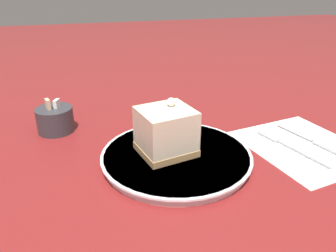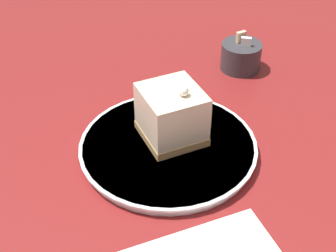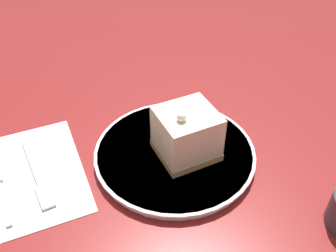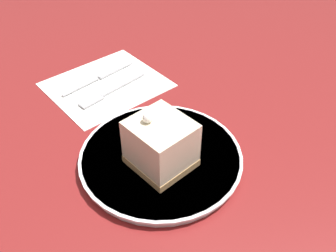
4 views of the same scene
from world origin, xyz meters
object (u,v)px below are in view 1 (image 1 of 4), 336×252
object	(u,v)px
knife	(322,145)
cake_slice	(166,131)
plate	(176,157)
fork	(286,144)
sugar_bowl	(55,119)

from	to	relation	value
knife	cake_slice	bearing A→B (deg)	158.46
plate	knife	distance (m)	0.31
cake_slice	knife	size ratio (longest dim) A/B	0.61
fork	sugar_bowl	size ratio (longest dim) A/B	2.17
cake_slice	fork	distance (m)	0.26
cake_slice	sugar_bowl	world-z (taller)	cake_slice
plate	fork	size ratio (longest dim) A/B	1.62
plate	fork	distance (m)	0.24
plate	fork	xyz separation A→B (m)	(0.24, -0.00, -0.01)
fork	knife	size ratio (longest dim) A/B	0.94
fork	knife	xyz separation A→B (m)	(0.07, -0.02, 0.00)
cake_slice	sugar_bowl	bearing A→B (deg)	125.02
plate	knife	size ratio (longest dim) A/B	1.52
fork	sugar_bowl	distance (m)	0.51
plate	knife	xyz separation A→B (m)	(0.31, -0.03, -0.01)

